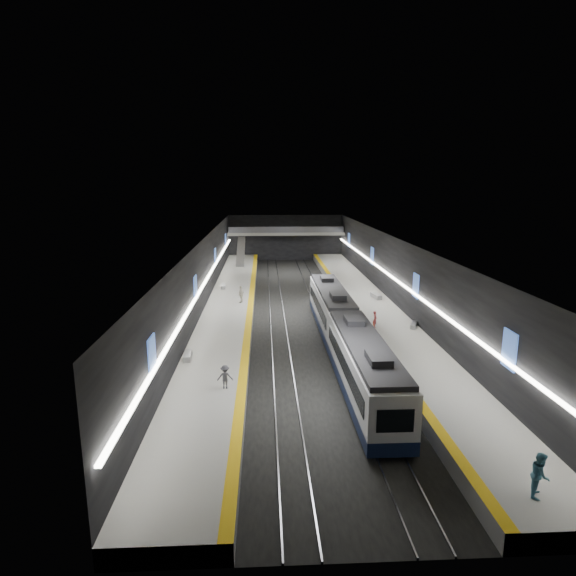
{
  "coord_description": "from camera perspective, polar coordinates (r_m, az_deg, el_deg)",
  "views": [
    {
      "loc": [
        -3.79,
        -49.94,
        13.74
      ],
      "look_at": [
        -1.19,
        2.0,
        2.2
      ],
      "focal_mm": 30.0,
      "sensor_mm": 36.0,
      "label": 1
    }
  ],
  "objects": [
    {
      "name": "ad_posters",
      "position": [
        51.91,
        1.37,
        2.26
      ],
      "size": [
        19.94,
        53.5,
        2.2
      ],
      "color": "#4169C4",
      "rests_on": "wall_left"
    },
    {
      "name": "wall_right",
      "position": [
        52.71,
        12.36,
        1.57
      ],
      "size": [
        0.04,
        70.0,
        8.0
      ],
      "primitive_type": "cube",
      "color": "black",
      "rests_on": "ground"
    },
    {
      "name": "wall_front",
      "position": [
        18.23,
        10.21,
        -19.99
      ],
      "size": [
        20.0,
        0.04,
        8.0
      ],
      "primitive_type": "cube",
      "color": "black",
      "rests_on": "ground"
    },
    {
      "name": "tile_surface_right",
      "position": [
        52.76,
        9.59,
        -1.63
      ],
      "size": [
        5.0,
        70.0,
        0.02
      ],
      "primitive_type": "cube",
      "color": "#B6B6B0",
      "rests_on": "platform_right"
    },
    {
      "name": "ground",
      "position": [
        51.93,
        1.43,
        -2.83
      ],
      "size": [
        70.0,
        70.0,
        0.0
      ],
      "primitive_type": "plane",
      "color": "black",
      "rests_on": "ground"
    },
    {
      "name": "escalator",
      "position": [
        76.8,
        -5.62,
        4.34
      ],
      "size": [
        1.2,
        7.5,
        3.92
      ],
      "primitive_type": "cube",
      "rotation": [
        0.44,
        0.0,
        0.0
      ],
      "color": "#99999E",
      "rests_on": "platform_left"
    },
    {
      "name": "platform_left",
      "position": [
        51.8,
        -6.88,
        -2.39
      ],
      "size": [
        5.0,
        70.0,
        1.0
      ],
      "primitive_type": "cube",
      "color": "slate",
      "rests_on": "ground"
    },
    {
      "name": "bench_left_near",
      "position": [
        36.4,
        -11.82,
        -7.87
      ],
      "size": [
        0.64,
        1.87,
        0.45
      ],
      "primitive_type": "cube",
      "rotation": [
        0.0,
        0.0,
        0.07
      ],
      "color": "#99999E",
      "rests_on": "platform_left"
    },
    {
      "name": "tile_surface_left",
      "position": [
        51.67,
        -6.89,
        -1.84
      ],
      "size": [
        5.0,
        70.0,
        0.02
      ],
      "primitive_type": "cube",
      "color": "#B6B6B0",
      "rests_on": "platform_left"
    },
    {
      "name": "passenger_left_b",
      "position": [
        30.87,
        -7.47,
        -10.43
      ],
      "size": [
        0.99,
        0.57,
        1.53
      ],
      "primitive_type": "imported",
      "rotation": [
        0.0,
        0.0,
        3.14
      ],
      "color": "#403F47",
      "rests_on": "platform_left"
    },
    {
      "name": "platform_right",
      "position": [
        52.88,
        9.57,
        -2.16
      ],
      "size": [
        5.0,
        70.0,
        1.0
      ],
      "primitive_type": "cube",
      "color": "slate",
      "rests_on": "ground"
    },
    {
      "name": "bench_right_near",
      "position": [
        44.47,
        14.69,
        -4.29
      ],
      "size": [
        1.08,
        1.69,
        0.4
      ],
      "primitive_type": "cube",
      "rotation": [
        0.0,
        0.0,
        -0.41
      ],
      "color": "#99999E",
      "rests_on": "platform_right"
    },
    {
      "name": "passenger_right_b",
      "position": [
        23.57,
        27.71,
        -19.02
      ],
      "size": [
        1.12,
        1.18,
        1.93
      ],
      "primitive_type": "imported",
      "rotation": [
        0.0,
        0.0,
        1.02
      ],
      "color": "#559EB9",
      "rests_on": "platform_right"
    },
    {
      "name": "bench_left_far",
      "position": [
        59.21,
        -7.67,
        0.19
      ],
      "size": [
        0.55,
        1.79,
        0.43
      ],
      "primitive_type": "cube",
      "rotation": [
        0.0,
        0.0,
        0.03
      ],
      "color": "#99999E",
      "rests_on": "platform_left"
    },
    {
      "name": "passenger_right_a",
      "position": [
        43.38,
        10.27,
        -3.72
      ],
      "size": [
        0.53,
        0.65,
        1.52
      ],
      "primitive_type": "imported",
      "rotation": [
        0.0,
        0.0,
        1.22
      ],
      "color": "#C0474C",
      "rests_on": "platform_right"
    },
    {
      "name": "tactile_strip_left",
      "position": [
        51.56,
        -4.45,
        -1.81
      ],
      "size": [
        0.6,
        70.0,
        0.02
      ],
      "primitive_type": "cube",
      "color": "yellow",
      "rests_on": "platform_left"
    },
    {
      "name": "rails",
      "position": [
        51.92,
        1.43,
        -2.77
      ],
      "size": [
        6.52,
        70.0,
        0.12
      ],
      "color": "gray",
      "rests_on": "ground"
    },
    {
      "name": "mezzanine_bridge",
      "position": [
        83.41,
        -0.24,
        6.52
      ],
      "size": [
        20.0,
        3.0,
        1.5
      ],
      "color": "gray",
      "rests_on": "wall_left"
    },
    {
      "name": "wall_back",
      "position": [
        85.58,
        -0.3,
        5.98
      ],
      "size": [
        20.0,
        0.04,
        8.0
      ],
      "primitive_type": "cube",
      "color": "black",
      "rests_on": "ground"
    },
    {
      "name": "wall_left",
      "position": [
        51.26,
        -9.77,
        1.38
      ],
      "size": [
        0.04,
        70.0,
        8.0
      ],
      "primitive_type": "cube",
      "color": "black",
      "rests_on": "ground"
    },
    {
      "name": "ceiling",
      "position": [
        50.41,
        1.48,
        5.97
      ],
      "size": [
        20.0,
        70.0,
        0.04
      ],
      "primitive_type": "cube",
      "rotation": [
        3.14,
        0.0,
        0.0
      ],
      "color": "beige",
      "rests_on": "wall_left"
    },
    {
      "name": "passenger_left_a",
      "position": [
        51.68,
        -5.58,
        -0.75
      ],
      "size": [
        0.84,
        1.2,
        1.88
      ],
      "primitive_type": "imported",
      "rotation": [
        0.0,
        0.0,
        -1.96
      ],
      "color": "beige",
      "rests_on": "platform_left"
    },
    {
      "name": "cove_light_right",
      "position": [
        52.7,
        12.14,
        1.36
      ],
      "size": [
        0.25,
        68.6,
        0.12
      ],
      "primitive_type": "cube",
      "color": "white",
      "rests_on": "wall_right"
    },
    {
      "name": "train",
      "position": [
        38.46,
        6.71,
        -5.04
      ],
      "size": [
        2.69,
        30.05,
        3.6
      ],
      "color": "#0F1A3A",
      "rests_on": "ground"
    },
    {
      "name": "tactile_strip_right",
      "position": [
        52.33,
        7.23,
        -1.66
      ],
      "size": [
        0.6,
        70.0,
        0.02
      ],
      "primitive_type": "cube",
      "color": "yellow",
      "rests_on": "platform_right"
    },
    {
      "name": "cove_light_left",
      "position": [
        51.27,
        -9.54,
        1.16
      ],
      "size": [
        0.25,
        68.6,
        0.12
      ],
      "primitive_type": "cube",
      "color": "white",
      "rests_on": "wall_left"
    },
    {
      "name": "bench_right_far",
      "position": [
        54.48,
        10.39,
        -0.95
      ],
      "size": [
        0.92,
        2.09,
        0.5
      ],
      "primitive_type": "cube",
      "rotation": [
        0.0,
        0.0,
        0.18
      ],
      "color": "#99999E",
      "rests_on": "platform_right"
    }
  ]
}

